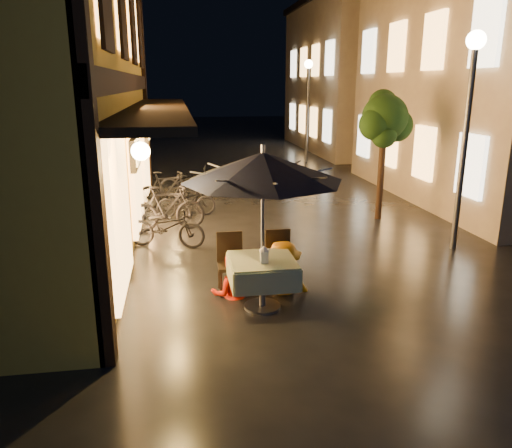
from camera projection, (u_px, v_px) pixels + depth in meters
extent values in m
plane|color=black|center=(345.00, 297.00, 7.93)|extent=(90.00, 90.00, 0.00)
cube|color=gold|center=(10.00, 72.00, 9.90)|extent=(4.50, 11.00, 7.00)
cube|color=black|center=(128.00, 82.00, 10.30)|extent=(0.12, 11.00, 0.35)
cube|color=black|center=(158.00, 109.00, 10.54)|extent=(1.20, 10.50, 0.12)
cube|color=#FFB258|center=(120.00, 8.00, 9.01)|extent=(0.10, 0.90, 1.50)
cube|color=#FFB258|center=(131.00, 23.00, 11.38)|extent=(0.10, 0.90, 1.50)
cube|color=#FFB258|center=(139.00, 34.00, 13.76)|extent=(0.10, 0.90, 1.50)
cube|color=#FFB258|center=(119.00, 213.00, 7.50)|extent=(0.10, 2.20, 2.40)
cube|color=#FFB258|center=(136.00, 173.00, 10.83)|extent=(0.10, 2.20, 2.40)
cube|color=#FFB258|center=(145.00, 152.00, 14.15)|extent=(0.10, 2.20, 2.40)
cube|color=#FFB258|center=(471.00, 166.00, 11.16)|extent=(0.10, 1.00, 1.40)
cube|color=#FFB258|center=(486.00, 33.00, 10.40)|extent=(0.10, 1.00, 1.40)
cube|color=#FFB258|center=(424.00, 153.00, 13.25)|extent=(0.10, 1.00, 1.40)
cube|color=#FFB258|center=(434.00, 41.00, 12.49)|extent=(0.10, 1.00, 1.40)
cube|color=#FFB258|center=(390.00, 143.00, 15.34)|extent=(0.10, 1.00, 1.40)
cube|color=#FFB258|center=(397.00, 47.00, 14.58)|extent=(0.10, 1.00, 1.40)
cube|color=#FFB258|center=(364.00, 136.00, 17.43)|extent=(0.10, 1.00, 1.40)
cube|color=#FFB258|center=(369.00, 52.00, 16.67)|extent=(0.10, 1.00, 1.40)
cube|color=tan|center=(374.00, 79.00, 25.22)|extent=(7.00, 10.00, 7.00)
cube|color=black|center=(379.00, 1.00, 24.23)|extent=(7.30, 10.30, 0.30)
cube|color=#FFB258|center=(327.00, 126.00, 21.61)|extent=(0.10, 1.00, 1.40)
cube|color=#FFB258|center=(330.00, 58.00, 20.85)|extent=(0.10, 1.00, 1.40)
cube|color=#FFB258|center=(313.00, 122.00, 23.70)|extent=(0.10, 1.00, 1.40)
cube|color=#FFB258|center=(315.00, 60.00, 22.94)|extent=(0.10, 1.00, 1.40)
cube|color=#FFB258|center=(302.00, 119.00, 25.79)|extent=(0.10, 1.00, 1.40)
cube|color=#FFB258|center=(303.00, 62.00, 25.03)|extent=(0.10, 1.00, 1.40)
cube|color=#FFB258|center=(292.00, 116.00, 27.88)|extent=(0.10, 1.00, 1.40)
cube|color=#FFB258|center=(293.00, 64.00, 27.12)|extent=(0.10, 1.00, 1.40)
cylinder|color=black|center=(381.00, 175.00, 12.27)|extent=(0.16, 0.16, 2.20)
sphere|color=black|center=(385.00, 117.00, 11.89)|extent=(1.10, 1.10, 1.10)
sphere|color=black|center=(396.00, 125.00, 12.09)|extent=(0.80, 0.80, 0.80)
sphere|color=black|center=(375.00, 124.00, 11.74)|extent=(0.76, 0.76, 0.76)
sphere|color=black|center=(383.00, 104.00, 12.10)|extent=(0.70, 0.70, 0.70)
sphere|color=black|center=(384.00, 135.00, 11.74)|extent=(0.60, 0.60, 0.60)
cylinder|color=#59595E|center=(464.00, 151.00, 9.74)|extent=(0.12, 0.12, 4.00)
sphere|color=#FFECBC|center=(476.00, 40.00, 9.18)|extent=(0.36, 0.36, 0.36)
cylinder|color=#59595E|center=(307.00, 115.00, 21.14)|extent=(0.12, 0.12, 4.00)
sphere|color=#FFECBC|center=(309.00, 64.00, 20.58)|extent=(0.36, 0.36, 0.36)
cylinder|color=#59595E|center=(262.00, 285.00, 7.48)|extent=(0.10, 0.10, 0.72)
cylinder|color=#59595E|center=(262.00, 306.00, 7.57)|extent=(0.56, 0.56, 0.04)
cube|color=#2D512C|center=(262.00, 261.00, 7.37)|extent=(0.95, 0.95, 0.06)
cube|color=#2D512C|center=(293.00, 270.00, 7.49)|extent=(0.04, 0.95, 0.33)
cube|color=#2D512C|center=(231.00, 273.00, 7.34)|extent=(0.04, 0.95, 0.33)
cube|color=#2D512C|center=(257.00, 261.00, 7.87)|extent=(0.95, 0.04, 0.33)
cube|color=#2D512C|center=(268.00, 283.00, 6.96)|extent=(0.95, 0.04, 0.33)
cylinder|color=#59595E|center=(262.00, 235.00, 7.26)|extent=(0.05, 0.05, 2.30)
cone|color=black|center=(263.00, 167.00, 6.99)|extent=(2.33, 2.33, 0.42)
cylinder|color=#59595E|center=(263.00, 149.00, 6.92)|extent=(0.06, 0.06, 0.12)
cube|color=black|center=(231.00, 266.00, 8.01)|extent=(0.42, 0.42, 0.05)
cube|color=black|center=(229.00, 248.00, 8.12)|extent=(0.42, 0.04, 0.55)
cylinder|color=black|center=(221.00, 285.00, 7.87)|extent=(0.04, 0.04, 0.43)
cylinder|color=black|center=(244.00, 283.00, 7.93)|extent=(0.04, 0.04, 0.43)
cylinder|color=black|center=(219.00, 276.00, 8.22)|extent=(0.04, 0.04, 0.43)
cylinder|color=black|center=(241.00, 275.00, 8.27)|extent=(0.04, 0.04, 0.43)
cube|color=black|center=(280.00, 263.00, 8.13)|extent=(0.42, 0.42, 0.05)
cube|color=black|center=(278.00, 245.00, 8.24)|extent=(0.42, 0.04, 0.55)
cylinder|color=black|center=(271.00, 282.00, 8.00)|extent=(0.04, 0.04, 0.43)
cylinder|color=black|center=(293.00, 280.00, 8.05)|extent=(0.04, 0.04, 0.43)
cylinder|color=black|center=(267.00, 273.00, 8.34)|extent=(0.04, 0.04, 0.43)
cylinder|color=black|center=(288.00, 272.00, 8.39)|extent=(0.04, 0.04, 0.43)
cube|color=white|center=(264.00, 257.00, 7.20)|extent=(0.11, 0.11, 0.18)
cube|color=#FFD88C|center=(264.00, 257.00, 7.20)|extent=(0.07, 0.07, 0.12)
cone|color=white|center=(264.00, 248.00, 7.16)|extent=(0.16, 0.16, 0.07)
imported|color=red|center=(231.00, 255.00, 7.85)|extent=(0.67, 0.52, 1.35)
imported|color=orange|center=(283.00, 243.00, 7.96)|extent=(1.08, 0.65, 1.64)
imported|color=black|center=(166.00, 227.00, 10.27)|extent=(1.74, 1.05, 0.87)
imported|color=black|center=(167.00, 208.00, 11.40)|extent=(1.79, 0.71, 1.05)
imported|color=black|center=(186.00, 201.00, 12.62)|extent=(1.59, 0.78, 0.80)
imported|color=black|center=(168.00, 190.00, 13.46)|extent=(1.76, 0.82, 1.02)
imported|color=black|center=(189.00, 182.00, 14.75)|extent=(1.81, 0.83, 0.92)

